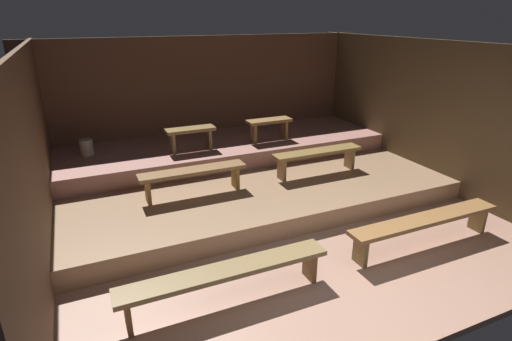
{
  "coord_description": "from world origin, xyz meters",
  "views": [
    {
      "loc": [
        -2.44,
        -2.35,
        2.76
      ],
      "look_at": [
        -0.03,
        3.03,
        0.48
      ],
      "focal_mm": 28.55,
      "sensor_mm": 36.0,
      "label": 1
    }
  ],
  "objects_px": {
    "bench_floor_right": "(425,222)",
    "bench_middle_left": "(191,134)",
    "bench_floor_left": "(226,274)",
    "bench_lower_left": "(193,174)",
    "bench_lower_right": "(317,155)",
    "bench_middle_right": "(269,125)",
    "pail_middle": "(86,147)"
  },
  "relations": [
    {
      "from": "bench_lower_right",
      "to": "bench_middle_left",
      "type": "relative_size",
      "value": 1.87
    },
    {
      "from": "bench_lower_right",
      "to": "bench_middle_right",
      "type": "distance_m",
      "value": 1.24
    },
    {
      "from": "bench_floor_right",
      "to": "bench_lower_right",
      "type": "relative_size",
      "value": 1.41
    },
    {
      "from": "bench_floor_right",
      "to": "bench_middle_left",
      "type": "xyz_separation_m",
      "value": [
        -2.05,
        3.27,
        0.53
      ]
    },
    {
      "from": "bench_middle_left",
      "to": "bench_floor_right",
      "type": "bearing_deg",
      "value": -57.87
    },
    {
      "from": "bench_floor_right",
      "to": "pail_middle",
      "type": "relative_size",
      "value": 8.31
    },
    {
      "from": "bench_floor_left",
      "to": "pail_middle",
      "type": "relative_size",
      "value": 8.31
    },
    {
      "from": "bench_floor_right",
      "to": "bench_lower_right",
      "type": "bearing_deg",
      "value": 97.35
    },
    {
      "from": "bench_floor_right",
      "to": "bench_middle_left",
      "type": "distance_m",
      "value": 3.89
    },
    {
      "from": "bench_floor_right",
      "to": "bench_floor_left",
      "type": "bearing_deg",
      "value": 180.0
    },
    {
      "from": "bench_floor_left",
      "to": "bench_lower_left",
      "type": "xyz_separation_m",
      "value": [
        0.27,
        2.09,
        0.27
      ]
    },
    {
      "from": "bench_floor_right",
      "to": "bench_middle_right",
      "type": "height_order",
      "value": "bench_middle_right"
    },
    {
      "from": "bench_floor_left",
      "to": "bench_middle_left",
      "type": "xyz_separation_m",
      "value": [
        0.58,
        3.27,
        0.53
      ]
    },
    {
      "from": "bench_floor_right",
      "to": "bench_middle_left",
      "type": "height_order",
      "value": "bench_middle_left"
    },
    {
      "from": "bench_middle_right",
      "to": "pail_middle",
      "type": "relative_size",
      "value": 3.14
    },
    {
      "from": "bench_middle_right",
      "to": "bench_floor_right",
      "type": "bearing_deg",
      "value": -79.92
    },
    {
      "from": "bench_middle_right",
      "to": "pail_middle",
      "type": "xyz_separation_m",
      "value": [
        -3.11,
        0.51,
        -0.17
      ]
    },
    {
      "from": "bench_floor_left",
      "to": "bench_middle_left",
      "type": "distance_m",
      "value": 3.36
    },
    {
      "from": "bench_floor_left",
      "to": "bench_middle_right",
      "type": "relative_size",
      "value": 2.64
    },
    {
      "from": "bench_floor_left",
      "to": "bench_middle_right",
      "type": "height_order",
      "value": "bench_middle_right"
    },
    {
      "from": "bench_lower_left",
      "to": "bench_middle_right",
      "type": "bearing_deg",
      "value": 33.42
    },
    {
      "from": "bench_middle_left",
      "to": "bench_middle_right",
      "type": "distance_m",
      "value": 1.47
    },
    {
      "from": "bench_floor_right",
      "to": "bench_middle_right",
      "type": "bearing_deg",
      "value": 100.08
    },
    {
      "from": "bench_lower_left",
      "to": "bench_middle_left",
      "type": "height_order",
      "value": "bench_middle_left"
    },
    {
      "from": "bench_lower_right",
      "to": "pail_middle",
      "type": "bearing_deg",
      "value": 153.79
    },
    {
      "from": "bench_middle_left",
      "to": "bench_floor_left",
      "type": "bearing_deg",
      "value": -100.08
    },
    {
      "from": "bench_middle_right",
      "to": "pail_middle",
      "type": "distance_m",
      "value": 3.16
    },
    {
      "from": "bench_lower_right",
      "to": "bench_floor_right",
      "type": "bearing_deg",
      "value": -82.65
    },
    {
      "from": "bench_middle_left",
      "to": "pail_middle",
      "type": "height_order",
      "value": "bench_middle_left"
    },
    {
      "from": "bench_lower_right",
      "to": "bench_middle_right",
      "type": "bearing_deg",
      "value": 104.82
    },
    {
      "from": "bench_lower_left",
      "to": "pail_middle",
      "type": "bearing_deg",
      "value": 128.27
    },
    {
      "from": "bench_lower_left",
      "to": "bench_middle_right",
      "type": "relative_size",
      "value": 1.87
    }
  ]
}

